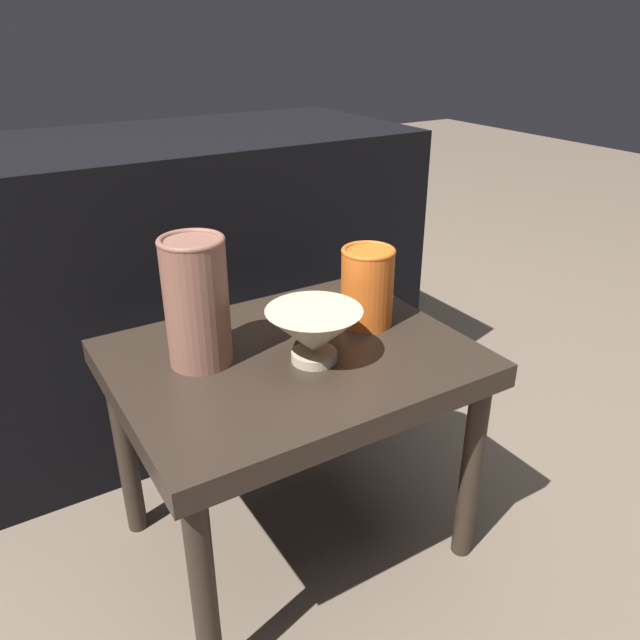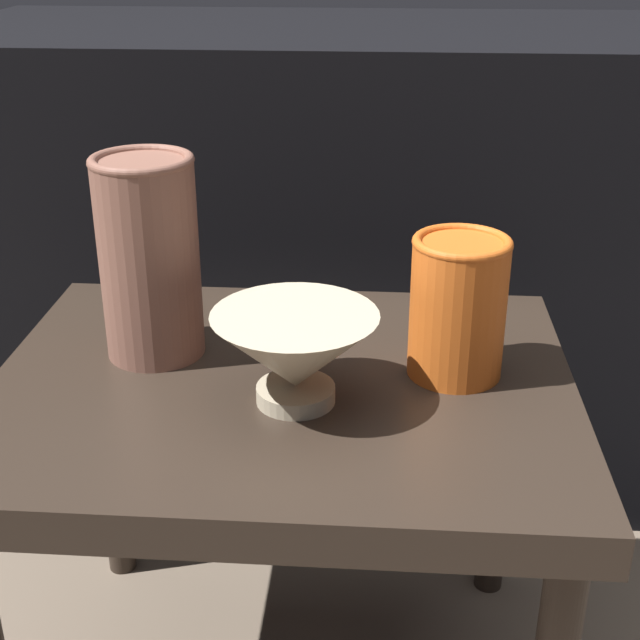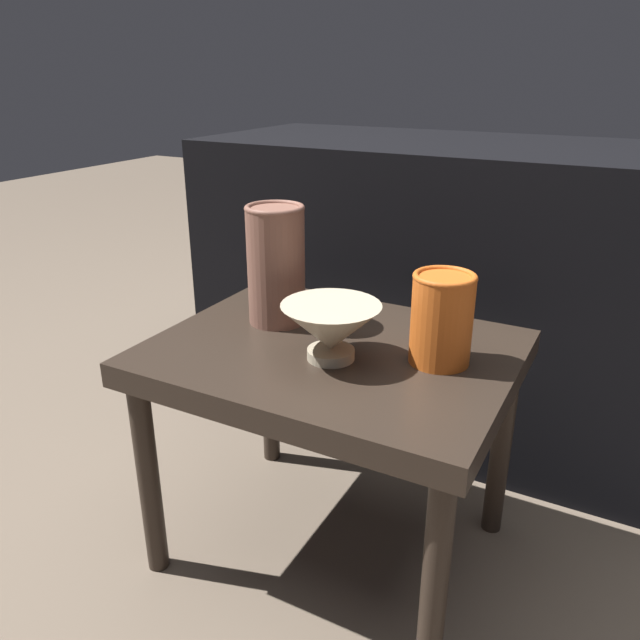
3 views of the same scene
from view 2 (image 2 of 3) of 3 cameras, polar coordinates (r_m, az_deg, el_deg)
name	(u,v)px [view 2 (image 2 of 3)]	position (r m, az deg, el deg)	size (l,w,h in m)	color
table	(283,424)	(0.89, -2.37, -6.69)	(0.56, 0.44, 0.40)	#2D231C
couch_backdrop	(323,246)	(1.41, 0.18, 4.74)	(1.09, 0.50, 0.67)	black
bowl	(295,353)	(0.80, -1.60, -2.14)	(0.15, 0.15, 0.09)	#C1B293
vase_textured_left	(149,256)	(0.89, -10.88, 4.06)	(0.10, 0.10, 0.20)	brown
vase_colorful_right	(458,305)	(0.85, 8.82, 0.94)	(0.09, 0.09, 0.14)	orange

